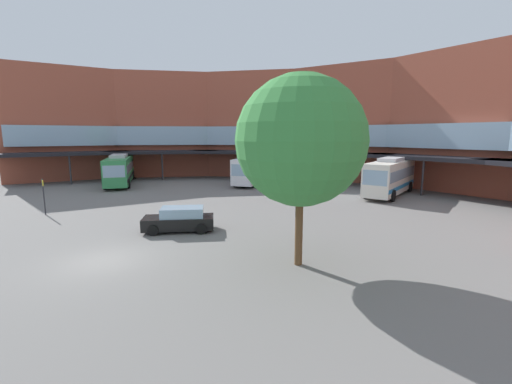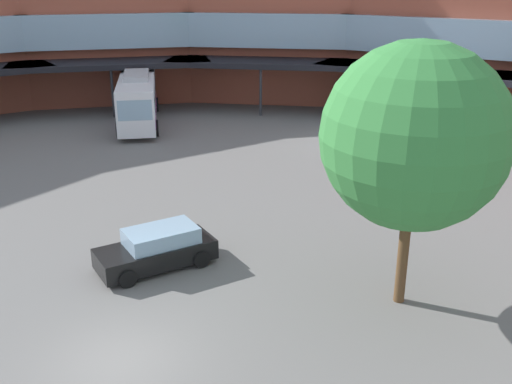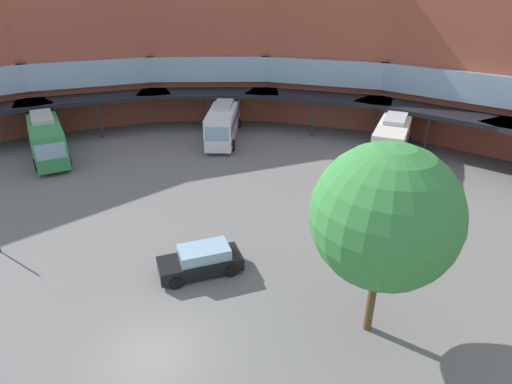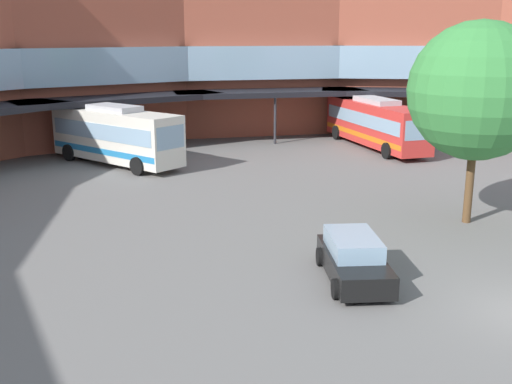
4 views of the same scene
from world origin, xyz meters
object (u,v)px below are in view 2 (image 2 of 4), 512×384
object	(u,v)px
bus_2	(138,98)
plaza_tree	(415,137)
parked_car	(157,249)
bus_1	(371,104)

from	to	relation	value
bus_2	plaza_tree	size ratio (longest dim) A/B	1.19
bus_2	plaza_tree	world-z (taller)	plaza_tree
bus_2	parked_car	xyz separation A→B (m)	(11.36, -19.08, -1.11)
parked_car	bus_2	bearing A→B (deg)	-108.66
bus_1	bus_2	bearing A→B (deg)	-85.77
bus_1	parked_car	world-z (taller)	bus_1
bus_2	plaza_tree	bearing A→B (deg)	20.04
bus_2	parked_car	bearing A→B (deg)	3.42
bus_1	bus_2	distance (m)	16.32
parked_car	plaza_tree	size ratio (longest dim) A/B	0.51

